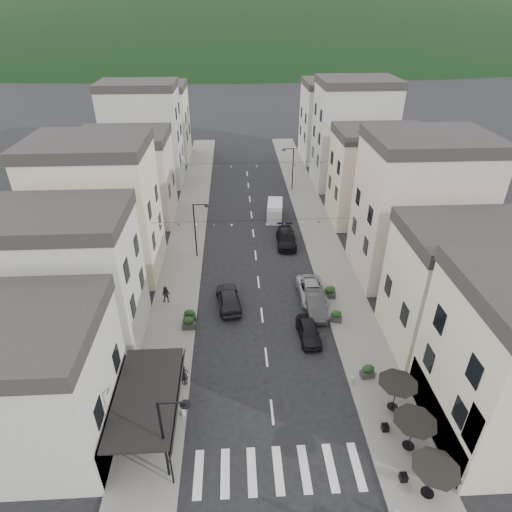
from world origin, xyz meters
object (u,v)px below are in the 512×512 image
Objects in this scene: parked_car_a at (309,331)px; pedestrian_a at (184,375)px; delivery_van at (275,210)px; pedestrian_b at (166,295)px; parked_car_d at (286,238)px; parked_car_c at (312,291)px; parked_car_b at (316,303)px; parked_car_e at (229,298)px.

parked_car_a is 2.43× the size of pedestrian_a.
pedestrian_b is (-11.04, -16.85, -0.13)m from delivery_van.
parked_car_a is 0.77× the size of parked_car_d.
parked_car_a is at bearing -103.63° from parked_car_c.
pedestrian_b reaches higher than parked_car_b.
parked_car_a is 7.71m from parked_car_e.
pedestrian_b reaches higher than parked_car_d.
parked_car_d is at bearing -127.80° from parked_car_e.
parked_car_b is 0.98× the size of delivery_van.
parked_car_c is at bearing -76.85° from delivery_van.
parked_car_b is at bearing 24.01° from pedestrian_a.
parked_car_b is at bearing 163.98° from parked_car_e.
delivery_van is at bearing 59.13° from pedestrian_a.
parked_car_c is (1.14, 5.28, 0.03)m from parked_car_a.
parked_car_b is 12.98m from pedestrian_a.
parked_car_a is at bearing -87.71° from parked_car_d.
pedestrian_a is at bearing -112.97° from parked_car_d.
parked_car_b is 0.97× the size of parked_car_e.
parked_car_b is at bearing -5.88° from pedestrian_b.
parked_car_d reaches higher than parked_car_a.
pedestrian_b is (-5.42, 0.66, 0.12)m from parked_car_e.
parked_car_c reaches higher than parked_car_a.
parked_car_b is 2.85× the size of pedestrian_a.
pedestrian_b is (-2.42, 9.51, 0.00)m from pedestrian_a.
delivery_van reaches higher than parked_car_c.
parked_car_e is at bearing -100.73° from delivery_van.
pedestrian_a is at bearing -101.04° from delivery_van.
pedestrian_b is (-11.68, 5.14, 0.26)m from parked_car_a.
parked_car_e is at bearing 141.26° from parked_car_a.
parked_car_c is at bearing -81.20° from parked_car_d.
pedestrian_b is at bearing 174.57° from parked_car_b.
delivery_van is 2.90× the size of pedestrian_b.
parked_car_d is (-1.14, 11.87, -0.02)m from parked_car_b.
pedestrian_a reaches higher than parked_car_b.
pedestrian_a is (-9.26, -4.37, 0.26)m from parked_car_a.
parked_car_c is 0.99× the size of parked_car_d.
pedestrian_b is (-12.82, -0.14, 0.23)m from parked_car_c.
pedestrian_a is (-9.26, -19.64, 0.19)m from parked_car_d.
pedestrian_a is (-10.40, -9.65, 0.23)m from parked_car_c.
parked_car_e is (-6.26, 4.49, 0.14)m from parked_car_a.
parked_car_b is 11.92m from parked_car_d.
parked_car_e is 2.93× the size of pedestrian_a.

